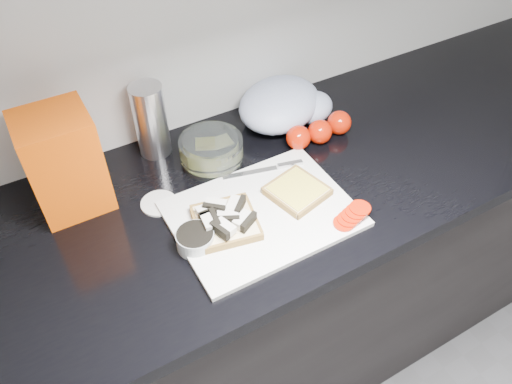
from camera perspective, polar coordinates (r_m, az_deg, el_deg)
base_cabinet at (r=1.57m, az=-0.15°, el=-11.62°), size 3.50×0.60×0.86m
countertop at (r=1.22m, az=-0.19°, el=0.15°), size 3.50×0.64×0.04m
cutting_board at (r=1.13m, az=0.75°, el=-2.52°), size 0.40×0.30×0.01m
bread_left at (r=1.09m, az=-3.55°, el=-3.26°), size 0.16×0.16×0.04m
bread_right at (r=1.16m, az=4.70°, el=0.10°), size 0.15×0.15×0.02m
tomato_slices at (r=1.12m, az=10.91°, el=-2.66°), size 0.11×0.07×0.02m
knife at (r=1.23m, az=1.98°, el=2.79°), size 0.20×0.06×0.01m
seed_tub at (r=1.07m, az=-6.94°, el=-5.37°), size 0.08×0.08×0.04m
tub_lid at (r=1.18m, az=-11.04°, el=-1.26°), size 0.10×0.10×0.01m
glass_bowl at (r=1.25m, az=-5.12°, el=4.72°), size 0.16×0.16×0.07m
bread_bag at (r=1.16m, az=-21.09°, el=3.15°), size 0.15×0.14×0.24m
steel_canister at (r=1.27m, az=-11.94°, el=7.99°), size 0.08×0.08×0.19m
grocery_bag at (r=1.37m, az=3.27°, el=9.96°), size 0.32×0.29×0.11m
whole_tomatoes at (r=1.32m, az=7.26°, el=6.97°), size 0.19×0.07×0.06m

